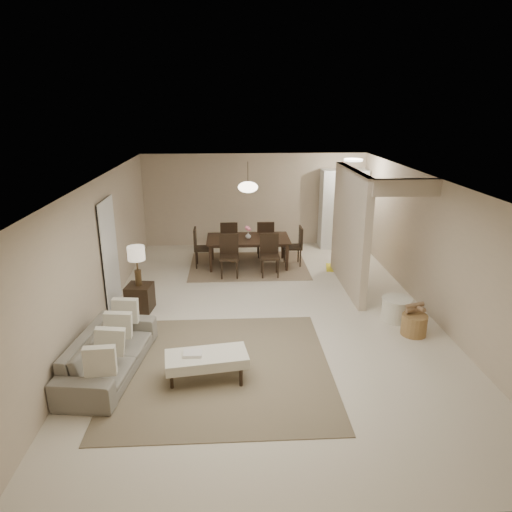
{
  "coord_description": "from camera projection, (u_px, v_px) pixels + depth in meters",
  "views": [
    {
      "loc": [
        -0.65,
        -7.74,
        3.72
      ],
      "look_at": [
        -0.2,
        0.27,
        1.05
      ],
      "focal_mm": 32.0,
      "sensor_mm": 36.0,
      "label": 1
    }
  ],
  "objects": [
    {
      "name": "floor",
      "position": [
        267.0,
        313.0,
        8.54
      ],
      "size": [
        9.0,
        9.0,
        0.0
      ],
      "primitive_type": "plane",
      "color": "beige",
      "rests_on": "ground"
    },
    {
      "name": "ceiling",
      "position": [
        269.0,
        180.0,
        7.75
      ],
      "size": [
        9.0,
        9.0,
        0.0
      ],
      "primitive_type": "plane",
      "rotation": [
        3.14,
        0.0,
        0.0
      ],
      "color": "white",
      "rests_on": "back_wall"
    },
    {
      "name": "back_wall",
      "position": [
        255.0,
        200.0,
        12.41
      ],
      "size": [
        6.0,
        0.0,
        6.0
      ],
      "primitive_type": "plane",
      "rotation": [
        1.57,
        0.0,
        0.0
      ],
      "color": "#C6B195",
      "rests_on": "floor"
    },
    {
      "name": "left_wall",
      "position": [
        98.0,
        253.0,
        7.99
      ],
      "size": [
        0.0,
        9.0,
        9.0
      ],
      "primitive_type": "plane",
      "rotation": [
        1.57,
        0.0,
        1.57
      ],
      "color": "#C6B195",
      "rests_on": "floor"
    },
    {
      "name": "right_wall",
      "position": [
        432.0,
        247.0,
        8.31
      ],
      "size": [
        0.0,
        9.0,
        9.0
      ],
      "primitive_type": "plane",
      "rotation": [
        1.57,
        0.0,
        -1.57
      ],
      "color": "#C6B195",
      "rests_on": "floor"
    },
    {
      "name": "partition",
      "position": [
        350.0,
        230.0,
        9.43
      ],
      "size": [
        0.15,
        2.5,
        2.5
      ],
      "primitive_type": "cube",
      "color": "#C6B195",
      "rests_on": "floor"
    },
    {
      "name": "doorway",
      "position": [
        109.0,
        255.0,
        8.63
      ],
      "size": [
        0.04,
        0.9,
        2.04
      ],
      "primitive_type": "cube",
      "color": "black",
      "rests_on": "floor"
    },
    {
      "name": "pantry_cabinet",
      "position": [
        342.0,
        209.0,
        12.27
      ],
      "size": [
        1.2,
        0.55,
        2.1
      ],
      "primitive_type": "cube",
      "color": "silver",
      "rests_on": "floor"
    },
    {
      "name": "flush_light",
      "position": [
        353.0,
        160.0,
        10.92
      ],
      "size": [
        0.44,
        0.44,
        0.05
      ],
      "primitive_type": "cylinder",
      "color": "white",
      "rests_on": "ceiling"
    },
    {
      "name": "living_rug",
      "position": [
        222.0,
        367.0,
        6.79
      ],
      "size": [
        3.2,
        3.2,
        0.01
      ],
      "primitive_type": "cube",
      "color": "brown",
      "rests_on": "floor"
    },
    {
      "name": "sofa",
      "position": [
        109.0,
        353.0,
        6.61
      ],
      "size": [
        2.16,
        1.08,
        0.6
      ],
      "primitive_type": "imported",
      "rotation": [
        0.0,
        0.0,
        1.44
      ],
      "color": "gray",
      "rests_on": "floor"
    },
    {
      "name": "ottoman_bench",
      "position": [
        207.0,
        359.0,
        6.39
      ],
      "size": [
        1.2,
        0.68,
        0.41
      ],
      "rotation": [
        0.0,
        0.0,
        0.14
      ],
      "color": "beige",
      "rests_on": "living_rug"
    },
    {
      "name": "side_table",
      "position": [
        140.0,
        298.0,
        8.62
      ],
      "size": [
        0.52,
        0.52,
        0.51
      ],
      "primitive_type": "cube",
      "rotation": [
        0.0,
        0.0,
        -0.13
      ],
      "color": "black",
      "rests_on": "floor"
    },
    {
      "name": "table_lamp",
      "position": [
        136.0,
        257.0,
        8.37
      ],
      "size": [
        0.32,
        0.32,
        0.76
      ],
      "color": "#49361F",
      "rests_on": "side_table"
    },
    {
      "name": "round_pouf",
      "position": [
        396.0,
        309.0,
        8.23
      ],
      "size": [
        0.54,
        0.54,
        0.42
      ],
      "primitive_type": "cylinder",
      "color": "beige",
      "rests_on": "floor"
    },
    {
      "name": "wicker_basket",
      "position": [
        414.0,
        325.0,
        7.71
      ],
      "size": [
        0.52,
        0.52,
        0.36
      ],
      "primitive_type": "cylinder",
      "rotation": [
        0.0,
        0.0,
        0.26
      ],
      "color": "brown",
      "rests_on": "floor"
    },
    {
      "name": "dining_rug",
      "position": [
        248.0,
        266.0,
        11.07
      ],
      "size": [
        2.8,
        2.1,
        0.01
      ],
      "primitive_type": "cube",
      "color": "#7F684F",
      "rests_on": "floor"
    },
    {
      "name": "dining_table",
      "position": [
        248.0,
        252.0,
        10.96
      ],
      "size": [
        1.97,
        1.1,
        0.69
      ],
      "primitive_type": "imported",
      "rotation": [
        0.0,
        0.0,
        0.0
      ],
      "color": "black",
      "rests_on": "dining_rug"
    },
    {
      "name": "dining_chairs",
      "position": [
        248.0,
        247.0,
        10.92
      ],
      "size": [
        2.56,
        1.85,
        0.96
      ],
      "color": "black",
      "rests_on": "dining_rug"
    },
    {
      "name": "vase",
      "position": [
        248.0,
        236.0,
        10.83
      ],
      "size": [
        0.18,
        0.18,
        0.14
      ],
      "primitive_type": "imported",
      "rotation": [
        0.0,
        0.0,
        -0.41
      ],
      "color": "silver",
      "rests_on": "dining_table"
    },
    {
      "name": "yellow_mat",
      "position": [
        346.0,
        268.0,
        10.89
      ],
      "size": [
        1.04,
        0.74,
        0.01
      ],
      "primitive_type": "cube",
      "rotation": [
        0.0,
        0.0,
        -0.18
      ],
      "color": "yellow",
      "rests_on": "floor"
    },
    {
      "name": "pendant_light",
      "position": [
        248.0,
        187.0,
        10.46
      ],
      "size": [
        0.46,
        0.46,
        0.71
      ],
      "color": "#49361F",
      "rests_on": "ceiling"
    }
  ]
}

